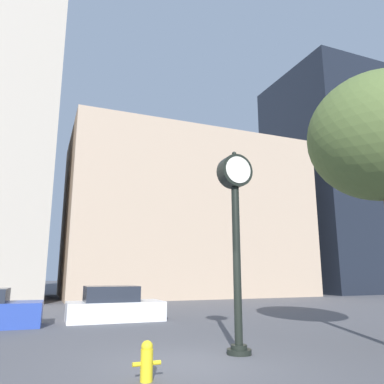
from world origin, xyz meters
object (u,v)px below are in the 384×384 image
fire_hydrant_near (147,360)px  bare_tree (381,137)px  car_white (114,306)px  street_clock (236,215)px

fire_hydrant_near → bare_tree: size_ratio=0.09×
car_white → fire_hydrant_near: 9.15m
street_clock → fire_hydrant_near: size_ratio=7.28×
street_clock → fire_hydrant_near: bearing=-152.1°
street_clock → fire_hydrant_near: (-2.68, -1.42, -3.03)m
fire_hydrant_near → bare_tree: 8.59m
fire_hydrant_near → car_white: bearing=83.3°
street_clock → car_white: size_ratio=1.30×
street_clock → car_white: 8.32m
fire_hydrant_near → bare_tree: bearing=1.8°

